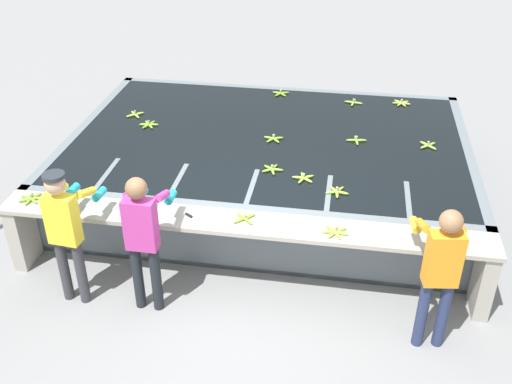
{
  "coord_description": "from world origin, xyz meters",
  "views": [
    {
      "loc": [
        1.02,
        -4.94,
        4.43
      ],
      "look_at": [
        0.0,
        1.26,
        0.6
      ],
      "focal_mm": 42.0,
      "sensor_mm": 36.0,
      "label": 1
    }
  ],
  "objects_px": {
    "banana_bunch_floating_0": "(281,93)",
    "knife_0": "(193,218)",
    "banana_bunch_floating_4": "(401,103)",
    "worker_2": "(440,267)",
    "banana_bunch_floating_6": "(272,169)",
    "banana_bunch_floating_9": "(149,124)",
    "worker_1": "(143,232)",
    "banana_bunch_ledge_0": "(245,218)",
    "banana_bunch_floating_7": "(353,102)",
    "banana_bunch_floating_8": "(337,192)",
    "banana_bunch_ledge_2": "(31,198)",
    "banana_bunch_floating_1": "(304,178)",
    "banana_bunch_ledge_1": "(335,232)",
    "banana_bunch_floating_2": "(428,145)",
    "worker_0": "(66,226)",
    "banana_bunch_floating_3": "(273,138)",
    "banana_bunch_floating_10": "(356,140)",
    "banana_bunch_floating_5": "(135,114)",
    "knife_1": "(136,214)"
  },
  "relations": [
    {
      "from": "banana_bunch_floating_0",
      "to": "knife_0",
      "type": "distance_m",
      "value": 3.66
    },
    {
      "from": "banana_bunch_floating_4",
      "to": "worker_2",
      "type": "bearing_deg",
      "value": -87.55
    },
    {
      "from": "banana_bunch_floating_6",
      "to": "banana_bunch_floating_0",
      "type": "bearing_deg",
      "value": 94.86
    },
    {
      "from": "worker_2",
      "to": "banana_bunch_floating_9",
      "type": "distance_m",
      "value": 4.59
    },
    {
      "from": "worker_1",
      "to": "banana_bunch_ledge_0",
      "type": "relative_size",
      "value": 7.12
    },
    {
      "from": "worker_1",
      "to": "banana_bunch_floating_7",
      "type": "bearing_deg",
      "value": 62.75
    },
    {
      "from": "banana_bunch_floating_0",
      "to": "banana_bunch_floating_8",
      "type": "distance_m",
      "value": 3.02
    },
    {
      "from": "banana_bunch_ledge_2",
      "to": "banana_bunch_floating_1",
      "type": "bearing_deg",
      "value": 17.9
    },
    {
      "from": "worker_1",
      "to": "banana_bunch_ledge_1",
      "type": "relative_size",
      "value": 5.68
    },
    {
      "from": "banana_bunch_floating_2",
      "to": "banana_bunch_floating_7",
      "type": "height_order",
      "value": "same"
    },
    {
      "from": "banana_bunch_floating_9",
      "to": "banana_bunch_floating_7",
      "type": "bearing_deg",
      "value": 24.19
    },
    {
      "from": "worker_2",
      "to": "banana_bunch_floating_6",
      "type": "bearing_deg",
      "value": 136.68
    },
    {
      "from": "banana_bunch_ledge_1",
      "to": "banana_bunch_ledge_2",
      "type": "xyz_separation_m",
      "value": [
        -3.4,
        0.09,
        0.0
      ]
    },
    {
      "from": "banana_bunch_floating_8",
      "to": "banana_bunch_floating_9",
      "type": "relative_size",
      "value": 0.98
    },
    {
      "from": "worker_0",
      "to": "banana_bunch_ledge_0",
      "type": "distance_m",
      "value": 1.85
    },
    {
      "from": "banana_bunch_floating_8",
      "to": "banana_bunch_ledge_0",
      "type": "height_order",
      "value": "banana_bunch_ledge_0"
    },
    {
      "from": "worker_1",
      "to": "banana_bunch_floating_2",
      "type": "xyz_separation_m",
      "value": [
        3.01,
        2.61,
        -0.08
      ]
    },
    {
      "from": "banana_bunch_floating_3",
      "to": "banana_bunch_floating_6",
      "type": "distance_m",
      "value": 0.84
    },
    {
      "from": "banana_bunch_floating_7",
      "to": "knife_0",
      "type": "height_order",
      "value": "banana_bunch_floating_7"
    },
    {
      "from": "banana_bunch_floating_2",
      "to": "banana_bunch_floating_8",
      "type": "relative_size",
      "value": 0.82
    },
    {
      "from": "banana_bunch_floating_4",
      "to": "banana_bunch_floating_10",
      "type": "distance_m",
      "value": 1.54
    },
    {
      "from": "banana_bunch_floating_4",
      "to": "banana_bunch_floating_7",
      "type": "xyz_separation_m",
      "value": [
        -0.72,
        -0.1,
        0.0
      ]
    },
    {
      "from": "banana_bunch_floating_8",
      "to": "banana_bunch_floating_9",
      "type": "height_order",
      "value": "same"
    },
    {
      "from": "banana_bunch_floating_4",
      "to": "banana_bunch_ledge_1",
      "type": "bearing_deg",
      "value": -102.94
    },
    {
      "from": "worker_0",
      "to": "banana_bunch_floating_7",
      "type": "xyz_separation_m",
      "value": [
        2.83,
        3.91,
        -0.08
      ]
    },
    {
      "from": "worker_0",
      "to": "banana_bunch_floating_0",
      "type": "bearing_deg",
      "value": 67.54
    },
    {
      "from": "worker_2",
      "to": "banana_bunch_floating_9",
      "type": "relative_size",
      "value": 5.61
    },
    {
      "from": "worker_0",
      "to": "banana_bunch_floating_8",
      "type": "xyz_separation_m",
      "value": [
        2.71,
        1.26,
        -0.08
      ]
    },
    {
      "from": "banana_bunch_floating_5",
      "to": "banana_bunch_ledge_2",
      "type": "distance_m",
      "value": 2.43
    },
    {
      "from": "banana_bunch_ledge_1",
      "to": "knife_0",
      "type": "height_order",
      "value": "banana_bunch_ledge_1"
    },
    {
      "from": "banana_bunch_floating_6",
      "to": "knife_1",
      "type": "relative_size",
      "value": 0.86
    },
    {
      "from": "banana_bunch_floating_2",
      "to": "banana_bunch_ledge_2",
      "type": "height_order",
      "value": "banana_bunch_ledge_2"
    },
    {
      "from": "banana_bunch_floating_3",
      "to": "knife_0",
      "type": "relative_size",
      "value": 0.91
    },
    {
      "from": "worker_0",
      "to": "banana_bunch_floating_3",
      "type": "distance_m",
      "value": 3.08
    },
    {
      "from": "banana_bunch_floating_6",
      "to": "banana_bunch_ledge_2",
      "type": "distance_m",
      "value": 2.8
    },
    {
      "from": "banana_bunch_floating_3",
      "to": "banana_bunch_floating_10",
      "type": "height_order",
      "value": "same"
    },
    {
      "from": "banana_bunch_floating_0",
      "to": "banana_bunch_floating_1",
      "type": "xyz_separation_m",
      "value": [
        0.61,
        -2.59,
        0.0
      ]
    },
    {
      "from": "banana_bunch_floating_0",
      "to": "banana_bunch_floating_10",
      "type": "height_order",
      "value": "same"
    },
    {
      "from": "knife_0",
      "to": "knife_1",
      "type": "relative_size",
      "value": 0.94
    },
    {
      "from": "banana_bunch_floating_0",
      "to": "banana_bunch_ledge_0",
      "type": "relative_size",
      "value": 1.23
    },
    {
      "from": "banana_bunch_floating_0",
      "to": "banana_bunch_floating_2",
      "type": "distance_m",
      "value": 2.6
    },
    {
      "from": "banana_bunch_floating_1",
      "to": "banana_bunch_ledge_2",
      "type": "bearing_deg",
      "value": -162.1
    },
    {
      "from": "banana_bunch_floating_0",
      "to": "banana_bunch_floating_7",
      "type": "xyz_separation_m",
      "value": [
        1.14,
        -0.19,
        0.0
      ]
    },
    {
      "from": "banana_bunch_floating_2",
      "to": "knife_0",
      "type": "xyz_separation_m",
      "value": [
        -2.61,
        -2.15,
        -0.01
      ]
    },
    {
      "from": "worker_1",
      "to": "banana_bunch_ledge_2",
      "type": "xyz_separation_m",
      "value": [
        -1.49,
        0.53,
        -0.08
      ]
    },
    {
      "from": "banana_bunch_floating_10",
      "to": "banana_bunch_ledge_1",
      "type": "height_order",
      "value": "banana_bunch_ledge_1"
    },
    {
      "from": "banana_bunch_floating_6",
      "to": "banana_bunch_ledge_2",
      "type": "bearing_deg",
      "value": -156.66
    },
    {
      "from": "banana_bunch_floating_4",
      "to": "knife_0",
      "type": "xyz_separation_m",
      "value": [
        -2.33,
        -3.54,
        -0.01
      ]
    },
    {
      "from": "banana_bunch_floating_3",
      "to": "banana_bunch_ledge_2",
      "type": "distance_m",
      "value": 3.15
    },
    {
      "from": "worker_0",
      "to": "banana_bunch_ledge_1",
      "type": "distance_m",
      "value": 2.77
    }
  ]
}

